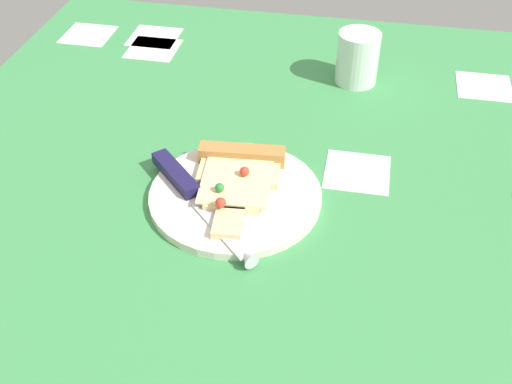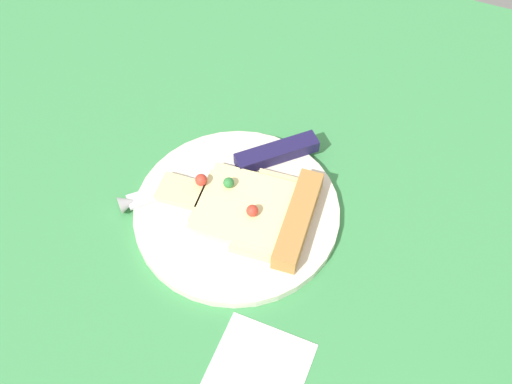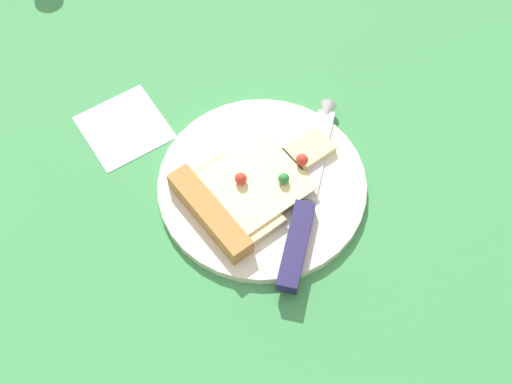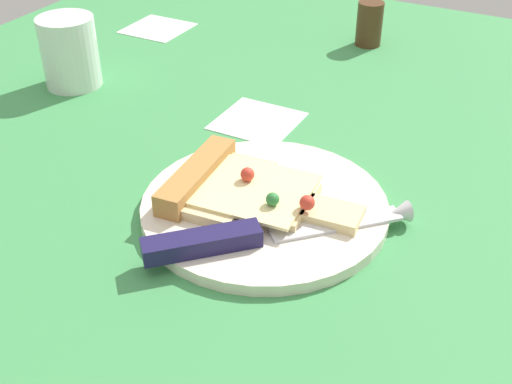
{
  "view_description": "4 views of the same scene",
  "coord_description": "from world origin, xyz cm",
  "px_view_note": "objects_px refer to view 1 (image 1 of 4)",
  "views": [
    {
      "loc": [
        -6.96,
        64.33,
        54.48
      ],
      "look_at": [
        5.18,
        2.65,
        2.04
      ],
      "focal_mm": 44.24,
      "sensor_mm": 36.0,
      "label": 1
    },
    {
      "loc": [
        -25.46,
        -14.0,
        56.2
      ],
      "look_at": [
        9.15,
        0.35,
        3.9
      ],
      "focal_mm": 42.08,
      "sensor_mm": 36.0,
      "label": 2
    },
    {
      "loc": [
        43.88,
        -21.6,
        73.55
      ],
      "look_at": [
        9.21,
        0.68,
        2.4
      ],
      "focal_mm": 54.2,
      "sensor_mm": 36.0,
      "label": 3
    },
    {
      "loc": [
        52.09,
        24.85,
        36.01
      ],
      "look_at": [
        9.68,
        2.19,
        3.24
      ],
      "focal_mm": 46.08,
      "sensor_mm": 36.0,
      "label": 4
    }
  ],
  "objects_px": {
    "pizza_slice": "(238,176)",
    "drinking_glass": "(358,58)",
    "plate": "(235,196)",
    "knife": "(192,193)"
  },
  "relations": [
    {
      "from": "pizza_slice",
      "to": "knife",
      "type": "distance_m",
      "value": 0.07
    },
    {
      "from": "drinking_glass",
      "to": "plate",
      "type": "bearing_deg",
      "value": 68.84
    },
    {
      "from": "plate",
      "to": "drinking_glass",
      "type": "distance_m",
      "value": 0.37
    },
    {
      "from": "pizza_slice",
      "to": "plate",
      "type": "bearing_deg",
      "value": 90.4
    },
    {
      "from": "pizza_slice",
      "to": "drinking_glass",
      "type": "xyz_separation_m",
      "value": [
        -0.14,
        -0.32,
        0.02
      ]
    },
    {
      "from": "pizza_slice",
      "to": "knife",
      "type": "height_order",
      "value": "pizza_slice"
    },
    {
      "from": "pizza_slice",
      "to": "drinking_glass",
      "type": "relative_size",
      "value": 2.05
    },
    {
      "from": "plate",
      "to": "drinking_glass",
      "type": "bearing_deg",
      "value": -111.16
    },
    {
      "from": "plate",
      "to": "pizza_slice",
      "type": "bearing_deg",
      "value": -84.76
    },
    {
      "from": "knife",
      "to": "drinking_glass",
      "type": "distance_m",
      "value": 0.41
    }
  ]
}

